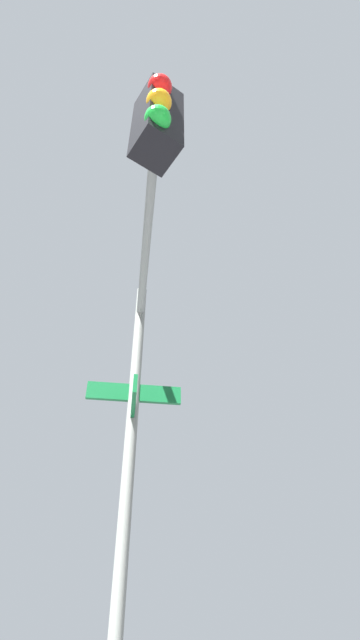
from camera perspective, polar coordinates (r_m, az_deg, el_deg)
traffic_signal_near at (r=3.78m, az=-5.20°, el=-2.45°), size 1.81×3.05×5.82m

